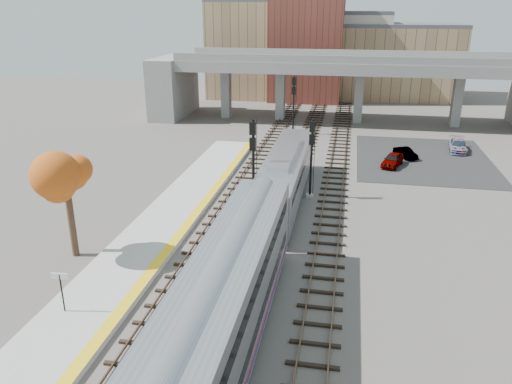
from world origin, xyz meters
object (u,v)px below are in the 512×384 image
(tree, at_px, (65,178))
(car_b, at_px, (405,153))
(signal_mast_near, at_px, (253,167))
(locomotive, at_px, (286,175))
(car_c, at_px, (458,146))
(signal_mast_mid, at_px, (311,160))
(signal_mast_far, at_px, (293,105))
(car_a, at_px, (392,160))
(coach, at_px, (213,335))

(tree, distance_m, car_b, 36.18)
(tree, bearing_deg, signal_mast_near, 41.78)
(locomotive, height_order, car_c, locomotive)
(locomotive, bearing_deg, signal_mast_near, -122.42)
(signal_mast_mid, distance_m, car_b, 16.75)
(car_b, height_order, car_c, car_c)
(signal_mast_mid, relative_size, tree, 0.94)
(signal_mast_near, xyz_separation_m, signal_mast_far, (0.00, 26.44, -0.14))
(locomotive, xyz_separation_m, signal_mast_near, (-2.10, -3.31, 1.57))
(signal_mast_near, height_order, car_a, signal_mast_near)
(coach, xyz_separation_m, car_c, (17.14, 41.20, -2.10))
(coach, height_order, signal_mast_far, signal_mast_far)
(tree, bearing_deg, car_c, 46.50)
(locomotive, bearing_deg, coach, -90.00)
(signal_mast_near, bearing_deg, car_c, 48.70)
(locomotive, distance_m, signal_mast_near, 4.22)
(car_a, bearing_deg, car_b, 83.70)
(signal_mast_mid, height_order, car_b, signal_mast_mid)
(signal_mast_far, distance_m, car_c, 20.00)
(car_a, bearing_deg, locomotive, -110.50)
(signal_mast_far, bearing_deg, car_b, -32.30)
(coach, bearing_deg, tree, 140.28)
(car_a, xyz_separation_m, car_c, (7.61, 7.13, -0.01))
(car_b, distance_m, car_c, 7.13)
(signal_mast_far, relative_size, car_b, 2.24)
(signal_mast_near, height_order, car_c, signal_mast_near)
(locomotive, xyz_separation_m, car_b, (11.11, 14.78, -1.70))
(signal_mast_near, xyz_separation_m, car_b, (13.21, 18.08, -3.27))
(tree, relative_size, car_c, 1.61)
(coach, height_order, signal_mast_mid, signal_mast_mid)
(coach, bearing_deg, car_b, 73.44)
(locomotive, relative_size, coach, 0.76)
(car_b, relative_size, car_c, 0.73)
(locomotive, distance_m, car_b, 18.57)
(locomotive, bearing_deg, signal_mast_mid, 26.63)
(signal_mast_far, relative_size, tree, 1.02)
(signal_mast_far, distance_m, car_b, 15.94)
(car_b, bearing_deg, tree, -158.94)
(signal_mast_near, bearing_deg, coach, -83.79)
(coach, distance_m, signal_mast_near, 19.44)
(signal_mast_near, bearing_deg, car_a, 51.78)
(car_a, bearing_deg, signal_mast_near, -108.98)
(car_b, bearing_deg, signal_mast_near, -154.38)
(signal_mast_mid, xyz_separation_m, car_b, (9.11, 13.77, -2.77))
(tree, bearing_deg, signal_mast_far, 74.01)
(car_a, bearing_deg, signal_mast_far, 154.14)
(tree, relative_size, car_a, 1.85)
(car_b, bearing_deg, car_a, -143.76)
(car_c, bearing_deg, coach, -106.05)
(car_c, bearing_deg, signal_mast_mid, -124.17)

